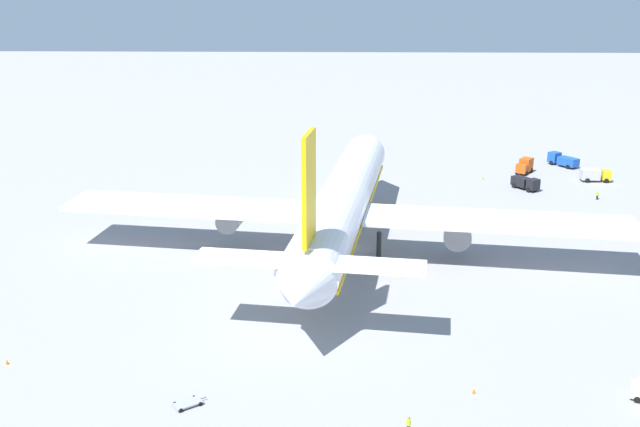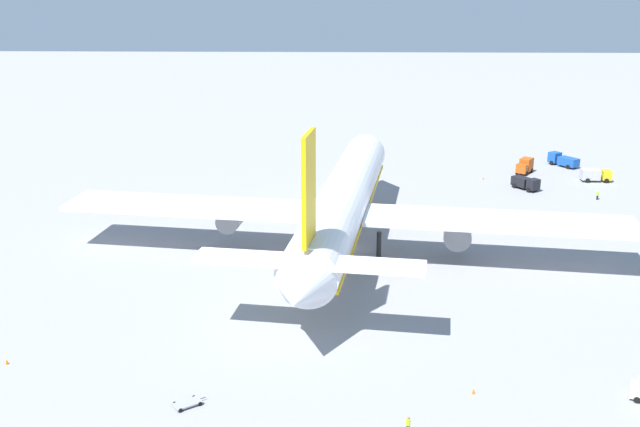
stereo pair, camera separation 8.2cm
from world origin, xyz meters
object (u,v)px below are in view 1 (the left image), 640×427
(airliner, at_px, (343,204))
(traffic_cone_0, at_px, (483,178))
(ground_worker_3, at_px, (409,425))
(ground_worker_1, at_px, (597,195))
(service_truck_1, at_px, (525,166))
(traffic_cone_1, at_px, (474,391))
(service_truck_2, at_px, (563,160))
(service_truck_3, at_px, (525,183))
(traffic_cone_2, at_px, (331,176))
(service_truck_0, at_px, (595,175))
(traffic_cone_3, at_px, (7,362))
(baggage_cart_0, at_px, (188,403))

(airliner, bearing_deg, traffic_cone_0, -33.92)
(ground_worker_3, relative_size, traffic_cone_0, 3.00)
(ground_worker_1, bearing_deg, airliner, 121.21)
(service_truck_1, bearing_deg, traffic_cone_1, 164.02)
(service_truck_2, distance_m, traffic_cone_1, 98.44)
(service_truck_3, height_order, traffic_cone_1, service_truck_3)
(traffic_cone_2, bearing_deg, service_truck_0, -92.10)
(service_truck_1, distance_m, ground_worker_3, 98.07)
(traffic_cone_0, height_order, traffic_cone_2, same)
(service_truck_2, xyz_separation_m, traffic_cone_1, (-92.34, 34.10, -1.07))
(service_truck_0, height_order, traffic_cone_3, service_truck_0)
(baggage_cart_0, height_order, traffic_cone_3, traffic_cone_3)
(airliner, bearing_deg, service_truck_0, -50.67)
(service_truck_2, relative_size, ground_worker_3, 4.11)
(service_truck_2, bearing_deg, ground_worker_1, 178.34)
(baggage_cart_0, bearing_deg, airliner, -19.10)
(service_truck_2, relative_size, traffic_cone_3, 12.30)
(ground_worker_3, bearing_deg, traffic_cone_2, 5.17)
(ground_worker_3, distance_m, traffic_cone_0, 90.45)
(service_truck_1, relative_size, traffic_cone_1, 8.98)
(service_truck_1, xyz_separation_m, traffic_cone_0, (-5.16, 9.37, -1.32))
(traffic_cone_3, bearing_deg, service_truck_0, -48.27)
(service_truck_3, distance_m, ground_worker_3, 85.53)
(ground_worker_3, xyz_separation_m, traffic_cone_3, (11.27, 40.81, -0.56))
(airliner, relative_size, service_truck_2, 12.08)
(airliner, height_order, service_truck_0, airliner)
(airliner, relative_size, service_truck_3, 14.10)
(ground_worker_1, distance_m, traffic_cone_0, 22.68)
(service_truck_0, relative_size, service_truck_2, 0.85)
(service_truck_1, bearing_deg, ground_worker_3, 161.23)
(traffic_cone_1, xyz_separation_m, traffic_cone_2, (81.90, 14.93, 0.00))
(traffic_cone_1, height_order, traffic_cone_2, same)
(traffic_cone_1, bearing_deg, service_truck_2, -20.27)
(service_truck_0, bearing_deg, baggage_cart_0, 142.23)
(traffic_cone_2, bearing_deg, traffic_cone_3, 157.05)
(service_truck_2, height_order, service_truck_3, service_truck_2)
(service_truck_2, bearing_deg, traffic_cone_3, 137.05)
(traffic_cone_1, bearing_deg, baggage_cart_0, 96.15)
(airliner, bearing_deg, service_truck_2, -41.42)
(service_truck_1, relative_size, traffic_cone_0, 8.98)
(service_truck_0, distance_m, traffic_cone_0, 21.74)
(airliner, xyz_separation_m, ground_worker_1, (27.90, -46.05, -6.37))
(service_truck_3, distance_m, ground_worker_1, 13.18)
(service_truck_2, height_order, traffic_cone_3, service_truck_2)
(traffic_cone_1, bearing_deg, traffic_cone_2, 10.33)
(service_truck_1, relative_size, ground_worker_3, 3.00)
(traffic_cone_0, height_order, traffic_cone_3, same)
(service_truck_3, bearing_deg, baggage_cart_0, 147.29)
(service_truck_2, bearing_deg, traffic_cone_2, 102.02)
(service_truck_0, relative_size, service_truck_3, 0.99)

